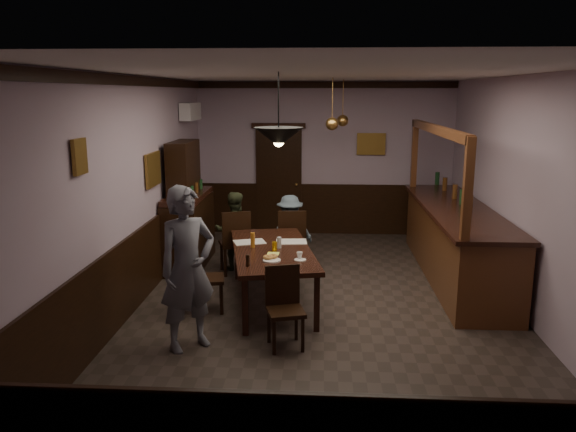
# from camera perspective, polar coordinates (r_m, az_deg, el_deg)

# --- Properties ---
(room) EXTENTS (5.01, 8.01, 3.01)m
(room) POSITION_cam_1_polar(r_m,az_deg,el_deg) (7.15, 3.81, 2.14)
(room) COLOR #2D2621
(room) RESTS_ON ground
(dining_table) EXTENTS (1.40, 2.35, 0.75)m
(dining_table) POSITION_cam_1_polar(r_m,az_deg,el_deg) (7.48, -1.63, -3.79)
(dining_table) COLOR black
(dining_table) RESTS_ON ground
(chair_far_left) EXTENTS (0.56, 0.56, 1.02)m
(chair_far_left) POSITION_cam_1_polar(r_m,az_deg,el_deg) (8.71, -5.37, -2.39)
(chair_far_left) COLOR black
(chair_far_left) RESTS_ON ground
(chair_far_right) EXTENTS (0.48, 0.48, 1.01)m
(chair_far_right) POSITION_cam_1_polar(r_m,az_deg,el_deg) (8.78, 0.38, -2.24)
(chair_far_right) COLOR black
(chair_far_right) RESTS_ON ground
(chair_near) EXTENTS (0.48, 0.48, 0.90)m
(chair_near) POSITION_cam_1_polar(r_m,az_deg,el_deg) (6.29, -0.39, -8.81)
(chair_near) COLOR black
(chair_near) RESTS_ON ground
(chair_side) EXTENTS (0.47, 0.47, 0.92)m
(chair_side) POSITION_cam_1_polar(r_m,az_deg,el_deg) (7.31, -8.73, -5.80)
(chair_side) COLOR black
(chair_side) RESTS_ON ground
(person_standing) EXTENTS (0.78, 0.77, 1.82)m
(person_standing) POSITION_cam_1_polar(r_m,az_deg,el_deg) (6.19, -10.16, -5.29)
(person_standing) COLOR slate
(person_standing) RESTS_ON ground
(person_seated_left) EXTENTS (0.68, 0.57, 1.25)m
(person_seated_left) POSITION_cam_1_polar(r_m,az_deg,el_deg) (8.96, -5.53, -1.50)
(person_seated_left) COLOR #374127
(person_seated_left) RESTS_ON ground
(person_seated_right) EXTENTS (0.87, 0.68, 1.18)m
(person_seated_right) POSITION_cam_1_polar(r_m,az_deg,el_deg) (9.04, 0.19, -1.55)
(person_seated_right) COLOR slate
(person_seated_right) RESTS_ON ground
(newspaper_left) EXTENTS (0.50, 0.42, 0.01)m
(newspaper_left) POSITION_cam_1_polar(r_m,az_deg,el_deg) (7.78, -3.93, -2.65)
(newspaper_left) COLOR silver
(newspaper_left) RESTS_ON dining_table
(newspaper_right) EXTENTS (0.44, 0.34, 0.01)m
(newspaper_right) POSITION_cam_1_polar(r_m,az_deg,el_deg) (7.78, 0.35, -2.62)
(newspaper_right) COLOR silver
(newspaper_right) RESTS_ON dining_table
(napkin) EXTENTS (0.18, 0.18, 0.00)m
(napkin) POSITION_cam_1_polar(r_m,az_deg,el_deg) (7.21, -1.52, -3.85)
(napkin) COLOR #E3ED57
(napkin) RESTS_ON dining_table
(saucer) EXTENTS (0.15, 0.15, 0.01)m
(saucer) POSITION_cam_1_polar(r_m,az_deg,el_deg) (6.94, 1.25, -4.47)
(saucer) COLOR white
(saucer) RESTS_ON dining_table
(coffee_cup) EXTENTS (0.09, 0.09, 0.07)m
(coffee_cup) POSITION_cam_1_polar(r_m,az_deg,el_deg) (6.99, 1.18, -3.97)
(coffee_cup) COLOR white
(coffee_cup) RESTS_ON saucer
(pastry_plate) EXTENTS (0.22, 0.22, 0.01)m
(pastry_plate) POSITION_cam_1_polar(r_m,az_deg,el_deg) (6.92, -1.66, -4.51)
(pastry_plate) COLOR white
(pastry_plate) RESTS_ON dining_table
(pastry_ring_a) EXTENTS (0.13, 0.13, 0.04)m
(pastry_ring_a) POSITION_cam_1_polar(r_m,az_deg,el_deg) (6.95, -2.02, -4.19)
(pastry_ring_a) COLOR #C68C47
(pastry_ring_a) RESTS_ON pastry_plate
(pastry_ring_b) EXTENTS (0.13, 0.13, 0.04)m
(pastry_ring_b) POSITION_cam_1_polar(r_m,az_deg,el_deg) (6.99, -1.58, -4.11)
(pastry_ring_b) COLOR #C68C47
(pastry_ring_b) RESTS_ON pastry_plate
(soda_can) EXTENTS (0.07, 0.07, 0.12)m
(soda_can) POSITION_cam_1_polar(r_m,az_deg,el_deg) (7.34, -1.38, -3.10)
(soda_can) COLOR orange
(soda_can) RESTS_ON dining_table
(beer_glass) EXTENTS (0.06, 0.06, 0.20)m
(beer_glass) POSITION_cam_1_polar(r_m,az_deg,el_deg) (7.50, -3.60, -2.45)
(beer_glass) COLOR #BF721E
(beer_glass) RESTS_ON dining_table
(water_glass) EXTENTS (0.06, 0.06, 0.15)m
(water_glass) POSITION_cam_1_polar(r_m,az_deg,el_deg) (7.46, -0.90, -2.72)
(water_glass) COLOR silver
(water_glass) RESTS_ON dining_table
(pepper_mill) EXTENTS (0.04, 0.04, 0.14)m
(pepper_mill) POSITION_cam_1_polar(r_m,az_deg,el_deg) (6.71, -4.11, -4.54)
(pepper_mill) COLOR black
(pepper_mill) RESTS_ON dining_table
(sideboard) EXTENTS (0.55, 1.53, 2.03)m
(sideboard) POSITION_cam_1_polar(r_m,az_deg,el_deg) (9.23, -10.15, -0.05)
(sideboard) COLOR black
(sideboard) RESTS_ON ground
(bar_counter) EXTENTS (0.96, 4.11, 2.31)m
(bar_counter) POSITION_cam_1_polar(r_m,az_deg,el_deg) (8.91, 16.62, -2.33)
(bar_counter) COLOR #532C16
(bar_counter) RESTS_ON ground
(door_back) EXTENTS (0.90, 0.06, 2.10)m
(door_back) POSITION_cam_1_polar(r_m,az_deg,el_deg) (11.16, -0.94, 3.53)
(door_back) COLOR black
(door_back) RESTS_ON ground
(ac_unit) EXTENTS (0.20, 0.85, 0.30)m
(ac_unit) POSITION_cam_1_polar(r_m,az_deg,el_deg) (10.22, -9.88, 10.42)
(ac_unit) COLOR white
(ac_unit) RESTS_ON ground
(picture_left_small) EXTENTS (0.04, 0.28, 0.36)m
(picture_left_small) POSITION_cam_1_polar(r_m,az_deg,el_deg) (5.98, -20.42, 5.68)
(picture_left_small) COLOR olive
(picture_left_small) RESTS_ON ground
(picture_left_large) EXTENTS (0.04, 0.62, 0.48)m
(picture_left_large) POSITION_cam_1_polar(r_m,az_deg,el_deg) (8.27, -13.54, 4.62)
(picture_left_large) COLOR olive
(picture_left_large) RESTS_ON ground
(picture_back) EXTENTS (0.55, 0.04, 0.42)m
(picture_back) POSITION_cam_1_polar(r_m,az_deg,el_deg) (11.08, 8.44, 7.24)
(picture_back) COLOR olive
(picture_back) RESTS_ON ground
(pendant_iron) EXTENTS (0.56, 0.56, 0.83)m
(pendant_iron) POSITION_cam_1_polar(r_m,az_deg,el_deg) (6.41, -0.96, 8.02)
(pendant_iron) COLOR black
(pendant_iron) RESTS_ON ground
(pendant_brass_mid) EXTENTS (0.20, 0.20, 0.81)m
(pendant_brass_mid) POSITION_cam_1_polar(r_m,az_deg,el_deg) (8.86, 4.49, 9.30)
(pendant_brass_mid) COLOR #BF8C3F
(pendant_brass_mid) RESTS_ON ground
(pendant_brass_far) EXTENTS (0.20, 0.20, 0.81)m
(pendant_brass_far) POSITION_cam_1_polar(r_m,az_deg,el_deg) (9.91, 5.57, 9.61)
(pendant_brass_far) COLOR #BF8C3F
(pendant_brass_far) RESTS_ON ground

